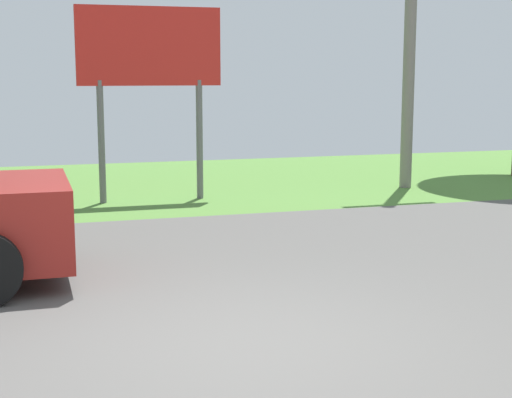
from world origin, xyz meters
name	(u,v)px	position (x,y,z in m)	size (l,w,h in m)	color
ground_plane	(178,268)	(0.00, 2.95, -0.05)	(40.00, 22.00, 0.20)	#565451
roadside_billboard	(150,60)	(0.48, 7.82, 2.55)	(2.60, 0.12, 3.50)	slate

